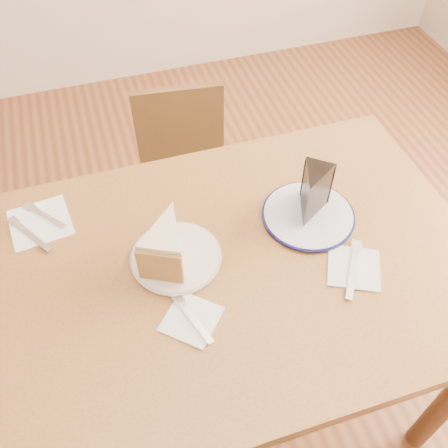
{
  "coord_description": "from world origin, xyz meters",
  "views": [
    {
      "loc": [
        -0.21,
        -0.65,
        1.7
      ],
      "look_at": [
        0.02,
        0.08,
        0.8
      ],
      "focal_mm": 40.0,
      "sensor_mm": 36.0,
      "label": 1
    }
  ],
  "objects_px": {
    "plate_navy": "(308,215)",
    "chocolate_cake": "(312,196)",
    "table": "(227,288)",
    "carrot_cake": "(168,241)",
    "plate_cream": "(176,257)",
    "chair_far": "(187,184)"
  },
  "relations": [
    {
      "from": "plate_cream",
      "to": "plate_navy",
      "type": "xyz_separation_m",
      "value": [
        0.35,
        0.03,
        0.0
      ]
    },
    {
      "from": "table",
      "to": "carrot_cake",
      "type": "distance_m",
      "value": 0.21
    },
    {
      "from": "chair_far",
      "to": "chocolate_cake",
      "type": "height_order",
      "value": "chocolate_cake"
    },
    {
      "from": "table",
      "to": "plate_cream",
      "type": "xyz_separation_m",
      "value": [
        -0.11,
        0.05,
        0.1
      ]
    },
    {
      "from": "plate_cream",
      "to": "plate_navy",
      "type": "bearing_deg",
      "value": 4.38
    },
    {
      "from": "plate_navy",
      "to": "chocolate_cake",
      "type": "distance_m",
      "value": 0.07
    },
    {
      "from": "chair_far",
      "to": "plate_cream",
      "type": "height_order",
      "value": "plate_cream"
    },
    {
      "from": "plate_cream",
      "to": "chair_far",
      "type": "bearing_deg",
      "value": 74.52
    },
    {
      "from": "table",
      "to": "plate_navy",
      "type": "xyz_separation_m",
      "value": [
        0.24,
        0.08,
        0.1
      ]
    },
    {
      "from": "carrot_cake",
      "to": "chocolate_cake",
      "type": "distance_m",
      "value": 0.36
    },
    {
      "from": "carrot_cake",
      "to": "chocolate_cake",
      "type": "bearing_deg",
      "value": 29.9
    },
    {
      "from": "table",
      "to": "plate_navy",
      "type": "bearing_deg",
      "value": 18.16
    },
    {
      "from": "plate_navy",
      "to": "carrot_cake",
      "type": "relative_size",
      "value": 1.62
    },
    {
      "from": "plate_navy",
      "to": "carrot_cake",
      "type": "height_order",
      "value": "carrot_cake"
    },
    {
      "from": "plate_navy",
      "to": "chocolate_cake",
      "type": "height_order",
      "value": "chocolate_cake"
    },
    {
      "from": "plate_navy",
      "to": "carrot_cake",
      "type": "bearing_deg",
      "value": -177.7
    },
    {
      "from": "chair_far",
      "to": "plate_cream",
      "type": "bearing_deg",
      "value": 81.3
    },
    {
      "from": "carrot_cake",
      "to": "chocolate_cake",
      "type": "height_order",
      "value": "chocolate_cake"
    },
    {
      "from": "chair_far",
      "to": "chocolate_cake",
      "type": "relative_size",
      "value": 6.19
    },
    {
      "from": "plate_navy",
      "to": "table",
      "type": "bearing_deg",
      "value": -161.84
    },
    {
      "from": "table",
      "to": "plate_cream",
      "type": "distance_m",
      "value": 0.16
    },
    {
      "from": "plate_navy",
      "to": "chocolate_cake",
      "type": "xyz_separation_m",
      "value": [
        0.0,
        0.0,
        0.07
      ]
    }
  ]
}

